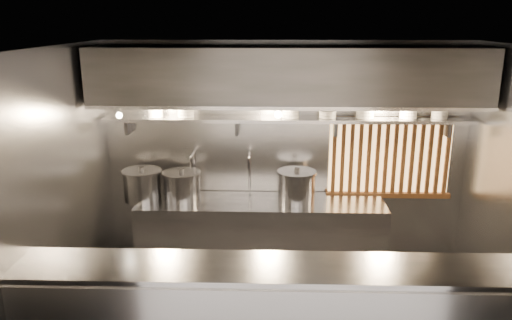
# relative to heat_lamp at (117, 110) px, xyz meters

# --- Properties ---
(floor) EXTENTS (4.50, 4.50, 0.00)m
(floor) POSITION_rel_heat_lamp_xyz_m (1.90, -0.85, -2.07)
(floor) COLOR black
(floor) RESTS_ON ground
(ceiling) EXTENTS (4.50, 4.50, 0.00)m
(ceiling) POSITION_rel_heat_lamp_xyz_m (1.90, -0.85, 0.73)
(ceiling) COLOR black
(ceiling) RESTS_ON wall_back
(wall_back) EXTENTS (4.50, 0.00, 4.50)m
(wall_back) POSITION_rel_heat_lamp_xyz_m (1.90, 0.65, -0.67)
(wall_back) COLOR gray
(wall_back) RESTS_ON floor
(wall_left) EXTENTS (0.00, 3.00, 3.00)m
(wall_left) POSITION_rel_heat_lamp_xyz_m (-0.35, -0.85, -0.67)
(wall_left) COLOR gray
(wall_left) RESTS_ON floor
(cooking_bench) EXTENTS (3.00, 0.70, 0.90)m
(cooking_bench) POSITION_rel_heat_lamp_xyz_m (1.60, 0.28, -1.62)
(cooking_bench) COLOR gray
(cooking_bench) RESTS_ON floor
(bowl_shelf) EXTENTS (4.40, 0.34, 0.04)m
(bowl_shelf) POSITION_rel_heat_lamp_xyz_m (1.90, 0.47, -0.19)
(bowl_shelf) COLOR gray
(bowl_shelf) RESTS_ON wall_back
(exhaust_hood) EXTENTS (4.40, 0.81, 0.65)m
(exhaust_hood) POSITION_rel_heat_lamp_xyz_m (1.90, 0.25, 0.36)
(exhaust_hood) COLOR #2D2D30
(exhaust_hood) RESTS_ON ceiling
(wood_screen) EXTENTS (1.56, 0.09, 1.04)m
(wood_screen) POSITION_rel_heat_lamp_xyz_m (3.20, 0.60, -0.69)
(wood_screen) COLOR #FFC372
(wood_screen) RESTS_ON wall_back
(faucet_left) EXTENTS (0.04, 0.30, 0.50)m
(faucet_left) POSITION_rel_heat_lamp_xyz_m (0.75, 0.52, -0.76)
(faucet_left) COLOR silver
(faucet_left) RESTS_ON wall_back
(faucet_right) EXTENTS (0.04, 0.30, 0.50)m
(faucet_right) POSITION_rel_heat_lamp_xyz_m (1.45, 0.52, -0.76)
(faucet_right) COLOR silver
(faucet_right) RESTS_ON wall_back
(heat_lamp) EXTENTS (0.25, 0.35, 0.20)m
(heat_lamp) POSITION_rel_heat_lamp_xyz_m (0.00, 0.00, 0.00)
(heat_lamp) COLOR gray
(heat_lamp) RESTS_ON exhaust_hood
(pendant_bulb) EXTENTS (0.09, 0.09, 0.19)m
(pendant_bulb) POSITION_rel_heat_lamp_xyz_m (1.80, 0.35, -0.11)
(pendant_bulb) COLOR #2D2D30
(pendant_bulb) RESTS_ON exhaust_hood
(stock_pot_left) EXTENTS (0.57, 0.57, 0.42)m
(stock_pot_left) POSITION_rel_heat_lamp_xyz_m (0.15, 0.31, -0.98)
(stock_pot_left) COLOR gray
(stock_pot_left) RESTS_ON cooking_bench
(stock_pot_mid) EXTENTS (0.62, 0.62, 0.39)m
(stock_pot_mid) POSITION_rel_heat_lamp_xyz_m (0.63, 0.33, -0.99)
(stock_pot_mid) COLOR gray
(stock_pot_mid) RESTS_ON cooking_bench
(stock_pot_right) EXTENTS (0.58, 0.58, 0.42)m
(stock_pot_right) POSITION_rel_heat_lamp_xyz_m (2.03, 0.32, -0.98)
(stock_pot_right) COLOR gray
(stock_pot_right) RESTS_ON cooking_bench
(bowl_stack_0) EXTENTS (0.20, 0.20, 0.09)m
(bowl_stack_0) POSITION_rel_heat_lamp_xyz_m (0.32, 0.47, -0.12)
(bowl_stack_0) COLOR silver
(bowl_stack_0) RESTS_ON bowl_shelf
(bowl_stack_1) EXTENTS (0.21, 0.21, 0.17)m
(bowl_stack_1) POSITION_rel_heat_lamp_xyz_m (0.69, 0.47, -0.08)
(bowl_stack_1) COLOR silver
(bowl_stack_1) RESTS_ON bowl_shelf
(bowl_stack_2) EXTENTS (0.22, 0.22, 0.13)m
(bowl_stack_2) POSITION_rel_heat_lamp_xyz_m (1.95, 0.47, -0.10)
(bowl_stack_2) COLOR silver
(bowl_stack_2) RESTS_ON bowl_shelf
(bowl_stack_3) EXTENTS (0.22, 0.22, 0.09)m
(bowl_stack_3) POSITION_rel_heat_lamp_xyz_m (2.39, 0.47, -0.12)
(bowl_stack_3) COLOR silver
(bowl_stack_3) RESTS_ON bowl_shelf
(bowl_stack_4) EXTENTS (0.23, 0.23, 0.13)m
(bowl_stack_4) POSITION_rel_heat_lamp_xyz_m (2.83, 0.47, -0.10)
(bowl_stack_4) COLOR silver
(bowl_stack_4) RESTS_ON bowl_shelf
(bowl_stack_5) EXTENTS (0.22, 0.22, 0.13)m
(bowl_stack_5) POSITION_rel_heat_lamp_xyz_m (3.34, 0.47, -0.10)
(bowl_stack_5) COLOR silver
(bowl_stack_5) RESTS_ON bowl_shelf
(bowl_stack_6) EXTENTS (0.20, 0.20, 0.17)m
(bowl_stack_6) POSITION_rel_heat_lamp_xyz_m (3.71, 0.47, -0.08)
(bowl_stack_6) COLOR silver
(bowl_stack_6) RESTS_ON bowl_shelf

